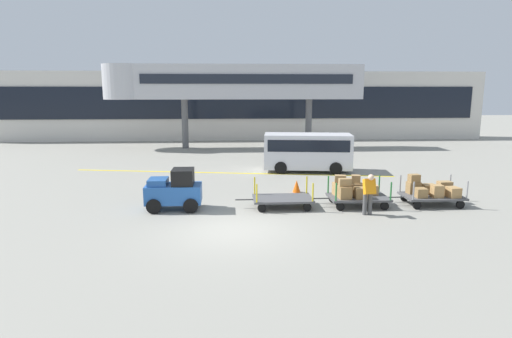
# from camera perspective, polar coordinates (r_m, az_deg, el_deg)

# --- Properties ---
(ground_plane) EXTENTS (120.00, 120.00, 0.00)m
(ground_plane) POSITION_cam_1_polar(r_m,az_deg,el_deg) (14.23, -3.08, -8.13)
(ground_plane) COLOR gray
(apron_lead_line) EXTENTS (17.43, 3.13, 0.01)m
(apron_lead_line) POSITION_cam_1_polar(r_m,az_deg,el_deg) (23.63, -3.46, -0.54)
(apron_lead_line) COLOR yellow
(apron_lead_line) RESTS_ON ground_plane
(terminal_building) EXTENTS (46.10, 2.51, 6.10)m
(terminal_building) POSITION_cam_1_polar(r_m,az_deg,el_deg) (39.47, -3.37, 8.41)
(terminal_building) COLOR beige
(terminal_building) RESTS_ON ground_plane
(jet_bridge) EXTENTS (19.68, 3.00, 6.39)m
(jet_bridge) POSITION_cam_1_polar(r_m,az_deg,el_deg) (33.47, -4.22, 11.42)
(jet_bridge) COLOR #B7B7BC
(jet_bridge) RESTS_ON ground_plane
(baggage_tug) EXTENTS (2.11, 1.23, 1.58)m
(baggage_tug) POSITION_cam_1_polar(r_m,az_deg,el_deg) (16.66, -10.79, -2.81)
(baggage_tug) COLOR #2659A5
(baggage_tug) RESTS_ON ground_plane
(baggage_cart_lead) EXTENTS (3.00, 1.41, 1.10)m
(baggage_cart_lead) POSITION_cam_1_polar(r_m,az_deg,el_deg) (16.76, 3.54, -4.00)
(baggage_cart_lead) COLOR #4C4C4F
(baggage_cart_lead) RESTS_ON ground_plane
(baggage_cart_middle) EXTENTS (3.00, 1.41, 1.20)m
(baggage_cart_middle) POSITION_cam_1_polar(r_m,az_deg,el_deg) (17.34, 12.94, -2.95)
(baggage_cart_middle) COLOR #4C4C4F
(baggage_cart_middle) RESTS_ON ground_plane
(baggage_cart_tail) EXTENTS (3.00, 1.41, 1.18)m
(baggage_cart_tail) POSITION_cam_1_polar(r_m,az_deg,el_deg) (18.46, 22.39, -2.81)
(baggage_cart_tail) COLOR #4C4C4F
(baggage_cart_tail) RESTS_ON ground_plane
(baggage_handler) EXTENTS (0.42, 0.45, 1.56)m
(baggage_handler) POSITION_cam_1_polar(r_m,az_deg,el_deg) (16.14, 14.80, -3.01)
(baggage_handler) COLOR #4C4C4C
(baggage_handler) RESTS_ON ground_plane
(shuttle_van) EXTENTS (5.00, 2.47, 2.10)m
(shuttle_van) POSITION_cam_1_polar(r_m,az_deg,el_deg) (24.13, 6.89, 2.60)
(shuttle_van) COLOR silver
(shuttle_van) RESTS_ON ground_plane
(safety_cone_near) EXTENTS (0.36, 0.36, 0.55)m
(safety_cone_near) POSITION_cam_1_polar(r_m,az_deg,el_deg) (19.28, 5.43, -2.30)
(safety_cone_near) COLOR #EA590F
(safety_cone_near) RESTS_ON ground_plane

